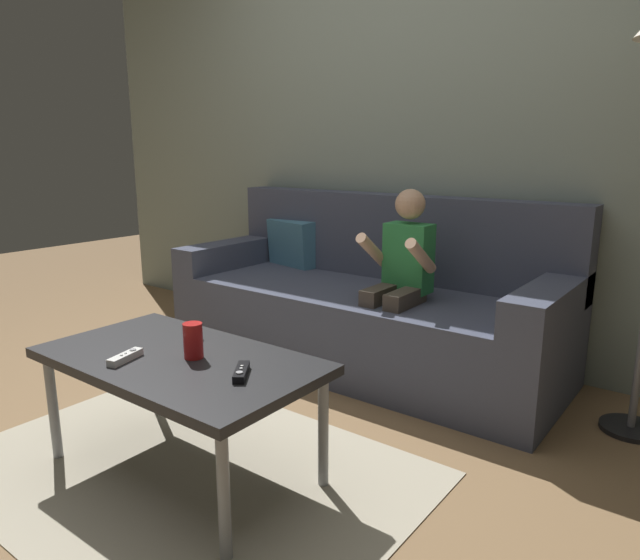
{
  "coord_description": "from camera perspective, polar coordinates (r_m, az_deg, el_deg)",
  "views": [
    {
      "loc": [
        1.63,
        -1.27,
        1.13
      ],
      "look_at": [
        0.23,
        0.57,
        0.6
      ],
      "focal_mm": 32.02,
      "sensor_mm": 36.0,
      "label": 1
    }
  ],
  "objects": [
    {
      "name": "ground_plane",
      "position": [
        2.36,
        -13.54,
        -16.08
      ],
      "size": [
        9.81,
        9.81,
        0.0
      ],
      "primitive_type": "plane",
      "color": "olive"
    },
    {
      "name": "wall_back",
      "position": [
        3.33,
        8.02,
        14.89
      ],
      "size": [
        4.9,
        0.05,
        2.5
      ],
      "primitive_type": "cube",
      "color": "gray",
      "rests_on": "ground"
    },
    {
      "name": "couch",
      "position": [
        3.09,
        4.55,
        -2.62
      ],
      "size": [
        2.09,
        0.8,
        0.89
      ],
      "color": "#474C60",
      "rests_on": "ground"
    },
    {
      "name": "person_seated_on_couch",
      "position": [
        2.73,
        7.91,
        0.42
      ],
      "size": [
        0.31,
        0.38,
        0.95
      ],
      "color": "#4C4238",
      "rests_on": "ground"
    },
    {
      "name": "coffee_table",
      "position": [
        2.05,
        -13.9,
        -8.38
      ],
      "size": [
        1.0,
        0.56,
        0.44
      ],
      "color": "#232326",
      "rests_on": "ground"
    },
    {
      "name": "area_rug",
      "position": [
        2.22,
        -13.32,
        -17.93
      ],
      "size": [
        1.64,
        1.18,
        0.01
      ],
      "primitive_type": "cube",
      "color": "#BCB299",
      "rests_on": "ground"
    },
    {
      "name": "game_remote_black_near_edge",
      "position": [
        1.83,
        -7.87,
        -9.09
      ],
      "size": [
        0.11,
        0.13,
        0.03
      ],
      "color": "black",
      "rests_on": "coffee_table"
    },
    {
      "name": "nunchuk_pink",
      "position": [
        2.16,
        -12.49,
        -5.53
      ],
      "size": [
        0.06,
        0.1,
        0.05
      ],
      "color": "pink",
      "rests_on": "coffee_table"
    },
    {
      "name": "game_remote_white_far_corner",
      "position": [
        2.04,
        -18.87,
        -7.3
      ],
      "size": [
        0.07,
        0.14,
        0.03
      ],
      "color": "white",
      "rests_on": "coffee_table"
    },
    {
      "name": "soda_can",
      "position": [
        1.99,
        -12.56,
        -5.93
      ],
      "size": [
        0.07,
        0.07,
        0.12
      ],
      "primitive_type": "cylinder",
      "color": "red",
      "rests_on": "coffee_table"
    }
  ]
}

